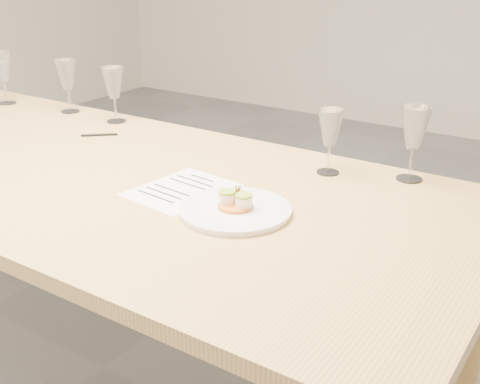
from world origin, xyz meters
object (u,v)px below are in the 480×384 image
Objects in this scene: dining_table at (85,185)px; ballpoint_pen at (100,135)px; recipe_sheet at (182,190)px; wine_glass_3 at (330,129)px; wine_glass_2 at (113,84)px; wine_glass_4 at (415,129)px; wine_glass_0 at (2,68)px; wine_glass_1 at (67,76)px; dinner_plate at (236,209)px.

dining_table is 24.13× the size of ballpoint_pen.
wine_glass_3 reaches higher than recipe_sheet.
dining_table is 0.52m from wine_glass_2.
wine_glass_4 is (0.86, 0.42, 0.21)m from dining_table.
wine_glass_4 is (1.12, 0.02, 0.00)m from wine_glass_2.
wine_glass_0 is 1.70m from wine_glass_4.
wine_glass_1 is 1.10× the size of wine_glass_3.
dining_table is 11.78× the size of wine_glass_2.
ballpoint_pen is at bearing -172.67° from wine_glass_3.
dinner_plate is (0.59, -0.04, 0.08)m from dining_table.
dinner_plate is at bearing -6.29° from recipe_sheet.
wine_glass_3 is at bearing 58.28° from recipe_sheet.
wine_glass_4 reaches higher than ballpoint_pen.
wine_glass_0 is (-0.84, 0.36, 0.22)m from dining_table.
recipe_sheet is (-0.21, 0.05, -0.01)m from dinner_plate.
dinner_plate is 0.41m from wine_glass_3.
wine_glass_2 reaches higher than recipe_sheet.
wine_glass_2 is at bearing 154.26° from recipe_sheet.
wine_glass_3 reaches higher than ballpoint_pen.
wine_glass_1 is at bearing 162.03° from recipe_sheet.
wine_glass_1 is (-0.51, 0.41, 0.21)m from dining_table.
recipe_sheet is 0.60m from ballpoint_pen.
wine_glass_2 is (-0.08, 0.17, 0.14)m from ballpoint_pen.
wine_glass_0 reaches higher than dinner_plate.
wine_glass_1 is (0.33, 0.05, -0.00)m from wine_glass_0.
ballpoint_pen reaches higher than dining_table.
wine_glass_3 is 0.23m from wine_glass_4.
recipe_sheet is 1.43× the size of wine_glass_1.
dining_table is 12.81× the size of wine_glass_3.
wine_glass_4 is at bearing 2.22° from wine_glass_0.
wine_glass_2 reaches higher than wine_glass_3.
ballpoint_pen is (-0.17, 0.24, 0.07)m from dining_table.
dining_table is at bearing -152.07° from wine_glass_3.
dinner_plate is at bearing -27.88° from wine_glass_2.
recipe_sheet is at bearing -138.90° from wine_glass_4.
wine_glass_4 is at bearing 47.46° from recipe_sheet.
wine_glass_1 is 1.01× the size of wine_glass_2.
wine_glass_4 is at bearing 0.61° from wine_glass_1.
wine_glass_3 is (0.82, 0.11, 0.13)m from ballpoint_pen.
dinner_plate is at bearing -120.51° from wine_glass_4.
ballpoint_pen is 1.06m from wine_glass_4.
wine_glass_2 is at bearing 122.60° from dining_table.
wine_glass_4 is (0.21, 0.08, 0.02)m from wine_glass_3.
wine_glass_2 is at bearing -179.07° from wine_glass_4.
wine_glass_2 is at bearing 152.12° from dinner_plate.
wine_glass_2 is (0.26, -0.00, -0.00)m from wine_glass_1.
wine_glass_0 is 1.02× the size of wine_glass_4.
ballpoint_pen is 0.23m from wine_glass_2.
wine_glass_0 is (-1.43, 0.40, 0.14)m from dinner_plate.
wine_glass_0 reaches higher than wine_glass_1.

